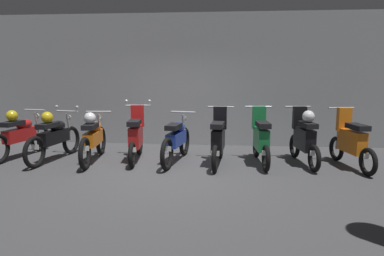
# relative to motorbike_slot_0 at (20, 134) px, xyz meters

# --- Properties ---
(ground_plane) EXTENTS (80.00, 80.00, 0.00)m
(ground_plane) POSITION_rel_motorbike_slot_0_xyz_m (3.54, -0.88, -0.53)
(ground_plane) COLOR #424244
(back_wall) EXTENTS (16.00, 0.30, 3.37)m
(back_wall) POSITION_rel_motorbike_slot_0_xyz_m (3.54, 1.88, 1.16)
(back_wall) COLOR gray
(back_wall) RESTS_ON ground
(motorbike_slot_0) EXTENTS (0.59, 1.94, 1.08)m
(motorbike_slot_0) POSITION_rel_motorbike_slot_0_xyz_m (0.00, 0.00, 0.00)
(motorbike_slot_0) COLOR black
(motorbike_slot_0) RESTS_ON ground
(motorbike_slot_1) EXTENTS (0.58, 1.94, 1.15)m
(motorbike_slot_1) POSITION_rel_motorbike_slot_0_xyz_m (0.89, -0.18, 0.00)
(motorbike_slot_1) COLOR black
(motorbike_slot_1) RESTS_ON ground
(motorbike_slot_2) EXTENTS (0.56, 1.95, 1.08)m
(motorbike_slot_2) POSITION_rel_motorbike_slot_0_xyz_m (1.77, -0.21, 0.00)
(motorbike_slot_2) COLOR black
(motorbike_slot_2) RESTS_ON ground
(motorbike_slot_3) EXTENTS (0.59, 1.68, 1.29)m
(motorbike_slot_3) POSITION_rel_motorbike_slot_0_xyz_m (2.65, -0.03, 0.00)
(motorbike_slot_3) COLOR black
(motorbike_slot_3) RESTS_ON ground
(motorbike_slot_4) EXTENTS (0.56, 1.94, 1.03)m
(motorbike_slot_4) POSITION_rel_motorbike_slot_0_xyz_m (3.54, -0.09, -0.04)
(motorbike_slot_4) COLOR black
(motorbike_slot_4) RESTS_ON ground
(motorbike_slot_5) EXTENTS (0.56, 1.68, 1.18)m
(motorbike_slot_5) POSITION_rel_motorbike_slot_0_xyz_m (4.43, -0.20, -0.00)
(motorbike_slot_5) COLOR black
(motorbike_slot_5) RESTS_ON ground
(motorbike_slot_6) EXTENTS (0.56, 1.68, 1.18)m
(motorbike_slot_6) POSITION_rel_motorbike_slot_0_xyz_m (5.31, -0.06, -0.00)
(motorbike_slot_6) COLOR black
(motorbike_slot_6) RESTS_ON ground
(motorbike_slot_7) EXTENTS (0.56, 1.68, 1.18)m
(motorbike_slot_7) POSITION_rel_motorbike_slot_0_xyz_m (6.19, -0.01, 0.04)
(motorbike_slot_7) COLOR black
(motorbike_slot_7) RESTS_ON ground
(motorbike_slot_8) EXTENTS (0.58, 1.66, 1.18)m
(motorbike_slot_8) POSITION_rel_motorbike_slot_0_xyz_m (7.07, -0.18, -0.00)
(motorbike_slot_8) COLOR black
(motorbike_slot_8) RESTS_ON ground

